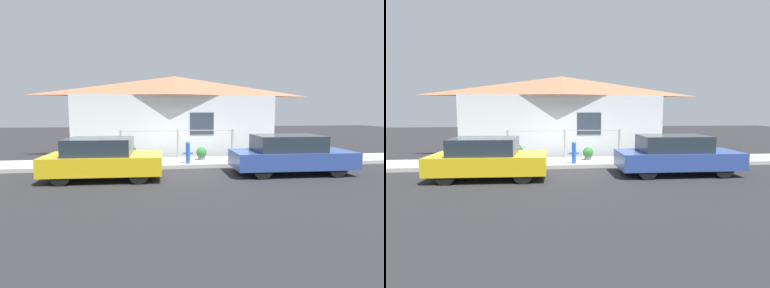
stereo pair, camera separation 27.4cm
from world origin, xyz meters
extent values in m
plane|color=#262628|center=(0.00, 0.00, 0.00)|extent=(60.00, 60.00, 0.00)
cube|color=#B2AFA8|center=(0.00, 0.97, 0.07)|extent=(24.00, 1.93, 0.15)
cube|color=silver|center=(0.00, 2.65, 1.44)|extent=(9.33, 0.12, 2.88)
cube|color=#2D3847|center=(1.17, 2.58, 1.59)|extent=(1.10, 0.04, 1.00)
pyramid|color=#A36647|center=(0.00, 3.69, 3.35)|extent=(9.73, 2.20, 0.93)
cylinder|color=#999993|center=(-2.40, 1.78, 0.76)|extent=(0.10, 0.10, 1.23)
cylinder|color=#999993|center=(0.00, 1.78, 0.76)|extent=(0.10, 0.10, 1.23)
cylinder|color=#999993|center=(2.40, 1.78, 0.76)|extent=(0.10, 0.10, 1.23)
cylinder|color=#999993|center=(0.00, 1.78, 1.32)|extent=(4.80, 0.03, 0.03)
cube|color=gold|center=(-2.61, -1.32, 0.51)|extent=(3.68, 1.88, 0.57)
cube|color=#232D38|center=(-2.76, -1.32, 1.06)|extent=(2.04, 1.61, 0.52)
cylinder|color=black|center=(-1.46, -0.61, 0.30)|extent=(0.61, 0.22, 0.61)
cylinder|color=black|center=(-1.52, -2.12, 0.30)|extent=(0.61, 0.22, 0.61)
cylinder|color=black|center=(-3.71, -0.53, 0.30)|extent=(0.61, 0.22, 0.61)
cylinder|color=black|center=(-3.76, -2.04, 0.30)|extent=(0.61, 0.22, 0.61)
cube|color=#2D4793|center=(3.65, -1.32, 0.52)|extent=(4.11, 1.76, 0.56)
cube|color=#232D38|center=(3.48, -1.32, 1.07)|extent=(2.28, 1.52, 0.54)
cylinder|color=black|center=(4.93, -0.64, 0.32)|extent=(0.64, 0.22, 0.63)
cylinder|color=black|center=(4.89, -2.07, 0.32)|extent=(0.64, 0.22, 0.63)
cylinder|color=black|center=(2.40, -0.58, 0.32)|extent=(0.64, 0.22, 0.63)
cylinder|color=black|center=(2.37, -2.01, 0.32)|extent=(0.64, 0.22, 0.63)
cylinder|color=blue|center=(0.25, 0.30, 0.52)|extent=(0.16, 0.16, 0.74)
sphere|color=blue|center=(0.25, 0.30, 0.92)|extent=(0.17, 0.17, 0.17)
cylinder|color=blue|center=(0.13, 0.30, 0.55)|extent=(0.15, 0.07, 0.07)
cylinder|color=blue|center=(0.37, 0.30, 0.55)|extent=(0.15, 0.07, 0.07)
cylinder|color=slate|center=(0.91, 1.10, 0.22)|extent=(0.29, 0.29, 0.15)
sphere|color=#2D6B2D|center=(0.91, 1.10, 0.46)|extent=(0.43, 0.43, 0.43)
cylinder|color=slate|center=(-2.04, 1.17, 0.23)|extent=(0.26, 0.26, 0.17)
sphere|color=#235B28|center=(-2.04, 1.17, 0.54)|extent=(0.60, 0.60, 0.60)
cylinder|color=#9E5638|center=(3.36, 1.61, 0.22)|extent=(0.21, 0.21, 0.15)
sphere|color=#387F38|center=(3.36, 1.61, 0.46)|extent=(0.44, 0.44, 0.44)
camera|label=1|loc=(-1.10, -10.98, 2.17)|focal=28.00mm
camera|label=2|loc=(-0.82, -11.01, 2.17)|focal=28.00mm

